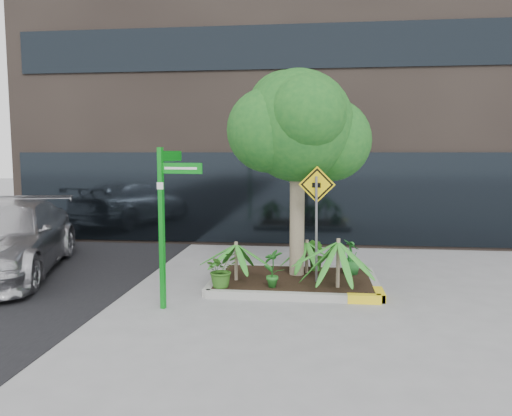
# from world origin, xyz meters

# --- Properties ---
(ground) EXTENTS (80.00, 80.00, 0.00)m
(ground) POSITION_xyz_m (0.00, 0.00, 0.00)
(ground) COLOR gray
(ground) RESTS_ON ground
(building) EXTENTS (18.00, 8.00, 15.00)m
(building) POSITION_xyz_m (0.50, 8.50, 7.50)
(building) COLOR #2D2621
(building) RESTS_ON ground
(planter) EXTENTS (3.35, 2.36, 0.15)m
(planter) POSITION_xyz_m (0.23, 0.27, 0.10)
(planter) COLOR #9E9E99
(planter) RESTS_ON ground
(tree) EXTENTS (2.95, 2.62, 4.42)m
(tree) POSITION_xyz_m (0.24, 0.63, 3.23)
(tree) COLOR gray
(tree) RESTS_ON ground
(palm_front) EXTENTS (1.05, 1.05, 1.17)m
(palm_front) POSITION_xyz_m (1.05, -0.33, 1.03)
(palm_front) COLOR gray
(palm_front) RESTS_ON ground
(palm_left) EXTENTS (0.88, 0.88, 0.97)m
(palm_left) POSITION_xyz_m (-0.95, -0.02, 0.88)
(palm_left) COLOR gray
(palm_left) RESTS_ON ground
(palm_back) EXTENTS (0.79, 0.79, 0.88)m
(palm_back) POSITION_xyz_m (0.44, 0.79, 0.81)
(palm_back) COLOR gray
(palm_back) RESTS_ON ground
(parked_car) EXTENTS (3.67, 5.90, 1.60)m
(parked_car) POSITION_xyz_m (-6.19, 0.49, 0.80)
(parked_car) COLOR #B8B8BD
(parked_car) RESTS_ON ground
(shrub_a) EXTENTS (0.87, 0.87, 0.69)m
(shrub_a) POSITION_xyz_m (-1.15, -0.55, 0.49)
(shrub_a) COLOR #2C5E1B
(shrub_a) RESTS_ON planter
(shrub_b) EXTENTS (0.54, 0.54, 0.73)m
(shrub_b) POSITION_xyz_m (1.38, 0.77, 0.52)
(shrub_b) COLOR #1D6122
(shrub_b) RESTS_ON planter
(shrub_c) EXTENTS (0.55, 0.55, 0.75)m
(shrub_c) POSITION_xyz_m (-0.18, -0.45, 0.52)
(shrub_c) COLOR #216C21
(shrub_c) RESTS_ON planter
(shrub_d) EXTENTS (0.52, 0.52, 0.70)m
(shrub_d) POSITION_xyz_m (0.65, 0.96, 0.50)
(shrub_d) COLOR #306B1F
(shrub_d) RESTS_ON planter
(street_sign_post) EXTENTS (0.81, 0.92, 2.78)m
(street_sign_post) POSITION_xyz_m (-1.94, -1.46, 1.72)
(street_sign_post) COLOR #0C8419
(street_sign_post) RESTS_ON ground
(cattle_sign) EXTENTS (0.70, 0.30, 2.28)m
(cattle_sign) POSITION_xyz_m (0.63, -0.12, 1.70)
(cattle_sign) COLOR slate
(cattle_sign) RESTS_ON ground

